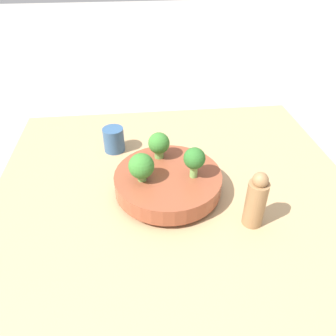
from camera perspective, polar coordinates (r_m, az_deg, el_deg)
name	(u,v)px	position (r m, az deg, el deg)	size (l,w,h in m)	color
ground_plane	(175,194)	(0.93, 1.20, -4.57)	(6.00, 6.00, 0.00)	#ADA89E
table	(175,189)	(0.92, 1.21, -3.72)	(0.98, 0.89, 0.04)	tan
bowl	(168,182)	(0.86, 0.00, -2.40)	(0.28, 0.28, 0.06)	brown
broccoli_floret_right	(194,159)	(0.81, 4.62, 1.53)	(0.05, 0.05, 0.08)	#7AB256
broccoli_floret_back	(159,144)	(0.88, -1.59, 4.23)	(0.06, 0.06, 0.07)	#6BA34C
broccoli_floret_left	(141,166)	(0.80, -4.66, 0.29)	(0.06, 0.06, 0.07)	#6BA34C
cup	(114,140)	(1.04, -9.42, 4.91)	(0.06, 0.06, 0.08)	#33567F
pepper_mill	(256,201)	(0.78, 15.07, -5.51)	(0.05, 0.05, 0.15)	#997047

